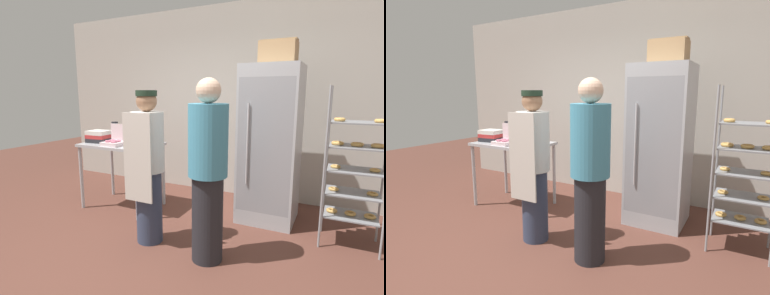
# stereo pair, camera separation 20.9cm
# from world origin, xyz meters

# --- Properties ---
(ground_plane) EXTENTS (14.00, 14.00, 0.00)m
(ground_plane) POSITION_xyz_m (0.00, 0.00, 0.00)
(ground_plane) COLOR brown
(back_wall) EXTENTS (6.40, 0.12, 2.89)m
(back_wall) POSITION_xyz_m (0.00, 2.36, 1.45)
(back_wall) COLOR #B7B2A8
(back_wall) RESTS_ON ground_plane
(refrigerator) EXTENTS (0.68, 0.70, 1.91)m
(refrigerator) POSITION_xyz_m (0.79, 1.55, 0.96)
(refrigerator) COLOR #ADAFB5
(refrigerator) RESTS_ON ground_plane
(baking_rack) EXTENTS (0.57, 0.43, 1.66)m
(baking_rack) POSITION_xyz_m (1.71, 1.26, 0.82)
(baking_rack) COLOR #93969B
(baking_rack) RESTS_ON ground_plane
(prep_counter) EXTENTS (1.02, 0.70, 0.91)m
(prep_counter) POSITION_xyz_m (-1.13, 1.08, 0.79)
(prep_counter) COLOR #ADAFB5
(prep_counter) RESTS_ON ground_plane
(donut_box) EXTENTS (0.26, 0.23, 0.27)m
(donut_box) POSITION_xyz_m (-1.10, 0.88, 0.95)
(donut_box) COLOR silver
(donut_box) RESTS_ON prep_counter
(blender_pitcher) EXTENTS (0.12, 0.12, 0.26)m
(blender_pitcher) POSITION_xyz_m (-1.44, 1.31, 1.02)
(blender_pitcher) COLOR black
(blender_pitcher) RESTS_ON prep_counter
(binder_stack) EXTENTS (0.31, 0.27, 0.16)m
(binder_stack) POSITION_xyz_m (-1.47, 1.01, 0.99)
(binder_stack) COLOR #232328
(binder_stack) RESTS_ON prep_counter
(cardboard_storage_box) EXTENTS (0.42, 0.33, 0.28)m
(cardboard_storage_box) POSITION_xyz_m (0.83, 1.60, 2.05)
(cardboard_storage_box) COLOR tan
(cardboard_storage_box) RESTS_ON refrigerator
(person_baker) EXTENTS (0.34, 0.36, 1.61)m
(person_baker) POSITION_xyz_m (-0.22, 0.39, 0.84)
(person_baker) COLOR #333D56
(person_baker) RESTS_ON ground_plane
(person_customer) EXTENTS (0.36, 0.36, 1.72)m
(person_customer) POSITION_xyz_m (0.49, 0.33, 0.88)
(person_customer) COLOR #232328
(person_customer) RESTS_ON ground_plane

